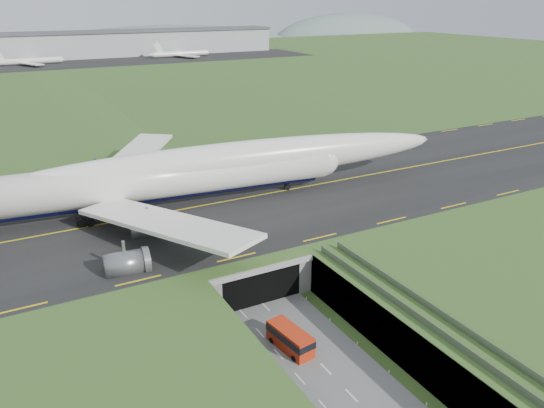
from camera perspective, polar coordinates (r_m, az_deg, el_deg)
ground at (r=70.08m, az=2.06°, el=-13.85°), size 900.00×900.00×0.00m
airfield_deck at (r=68.39m, az=2.10°, el=-11.79°), size 800.00×800.00×6.00m
trench_road at (r=64.96m, az=5.54°, el=-17.08°), size 12.00×75.00×0.20m
taxiway at (r=93.80m, az=-8.07°, el=-0.32°), size 800.00×44.00×0.18m
tunnel_portal at (r=81.11m, az=-3.88°, el=-5.88°), size 17.00×22.30×6.00m
guideway at (r=61.28m, az=20.98°, el=-15.17°), size 3.00×53.00×7.05m
jumbo_jet at (r=93.08m, az=-10.41°, el=3.09°), size 103.25×64.52×21.46m
shuttle_tram at (r=66.69m, az=1.97°, el=-14.29°), size 3.45×6.99×2.75m
cargo_terminal at (r=350.90m, az=-24.29°, el=15.21°), size 320.00×67.00×15.60m
distant_hills at (r=490.35m, az=-17.76°, el=15.16°), size 700.00×91.00×60.00m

